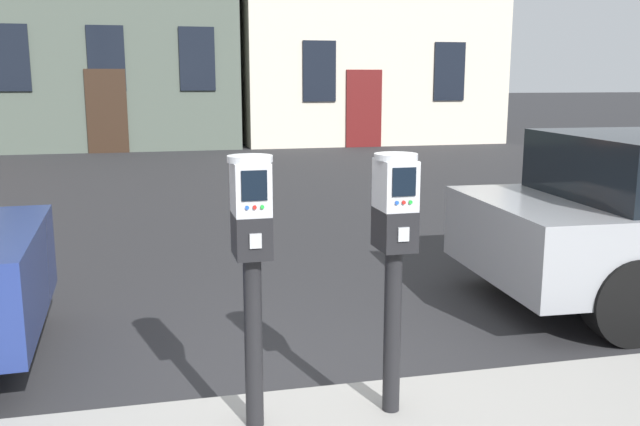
{
  "coord_description": "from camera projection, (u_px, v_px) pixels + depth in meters",
  "views": [
    {
      "loc": [
        -0.74,
        -3.36,
        1.87
      ],
      "look_at": [
        0.03,
        -0.06,
        1.2
      ],
      "focal_mm": 38.6,
      "sensor_mm": 36.0,
      "label": 1
    }
  ],
  "objects": [
    {
      "name": "parking_meter_near_kerb",
      "position": [
        252.0,
        244.0,
        3.3
      ],
      "size": [
        0.22,
        0.25,
        1.37
      ],
      "rotation": [
        0.0,
        0.0,
        -1.55
      ],
      "color": "black",
      "rests_on": "sidewalk_slab"
    },
    {
      "name": "parking_meter_twin_adjacent",
      "position": [
        394.0,
        237.0,
        3.47
      ],
      "size": [
        0.22,
        0.25,
        1.36
      ],
      "rotation": [
        0.0,
        0.0,
        -1.55
      ],
      "color": "black",
      "rests_on": "sidewalk_slab"
    }
  ]
}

